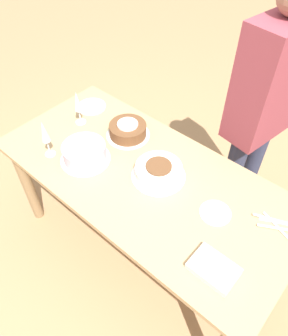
% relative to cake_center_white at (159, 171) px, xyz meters
% --- Properties ---
extents(ground_plane, '(12.00, 12.00, 0.00)m').
position_rel_cake_center_white_xyz_m(ground_plane, '(0.06, 0.04, -0.78)').
color(ground_plane, '#A87F56').
extents(dining_table, '(1.68, 0.80, 0.74)m').
position_rel_cake_center_white_xyz_m(dining_table, '(0.06, 0.04, -0.15)').
color(dining_table, tan).
rests_on(dining_table, ground_plane).
extents(cake_center_white, '(0.29, 0.29, 0.08)m').
position_rel_cake_center_white_xyz_m(cake_center_white, '(0.00, 0.00, 0.00)').
color(cake_center_white, white).
rests_on(cake_center_white, dining_table).
extents(cake_front_chocolate, '(0.26, 0.26, 0.09)m').
position_rel_cake_center_white_xyz_m(cake_front_chocolate, '(0.35, -0.13, 0.00)').
color(cake_front_chocolate, white).
rests_on(cake_front_chocolate, dining_table).
extents(cake_back_decorated, '(0.28, 0.28, 0.10)m').
position_rel_cake_center_white_xyz_m(cake_back_decorated, '(0.39, 0.17, 0.01)').
color(cake_back_decorated, white).
rests_on(cake_back_decorated, dining_table).
extents(wine_glass_near, '(0.06, 0.06, 0.23)m').
position_rel_cake_center_white_xyz_m(wine_glass_near, '(0.57, 0.28, 0.12)').
color(wine_glass_near, silver).
rests_on(wine_glass_near, dining_table).
extents(wine_glass_far, '(0.06, 0.06, 0.22)m').
position_rel_cake_center_white_xyz_m(wine_glass_far, '(0.65, -0.03, 0.11)').
color(wine_glass_far, silver).
rests_on(wine_glass_far, dining_table).
extents(dessert_plate_left, '(0.15, 0.15, 0.01)m').
position_rel_cake_center_white_xyz_m(dessert_plate_left, '(-0.36, 0.01, -0.03)').
color(dessert_plate_left, white).
rests_on(dessert_plate_left, dining_table).
extents(dessert_plate_right, '(0.19, 0.19, 0.01)m').
position_rel_cake_center_white_xyz_m(dessert_plate_right, '(0.72, -0.18, -0.03)').
color(dessert_plate_right, white).
rests_on(dessert_plate_right, dining_table).
extents(fork_pile, '(0.20, 0.13, 0.01)m').
position_rel_cake_center_white_xyz_m(fork_pile, '(-0.61, -0.13, -0.03)').
color(fork_pile, silver).
rests_on(fork_pile, dining_table).
extents(napkin_stack, '(0.20, 0.14, 0.03)m').
position_rel_cake_center_white_xyz_m(napkin_stack, '(-0.51, 0.26, -0.02)').
color(napkin_stack, silver).
rests_on(napkin_stack, dining_table).
extents(person_cutting, '(0.28, 0.43, 1.62)m').
position_rel_cake_center_white_xyz_m(person_cutting, '(-0.22, -0.63, 0.20)').
color(person_cutting, '#2D334C').
rests_on(person_cutting, ground_plane).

